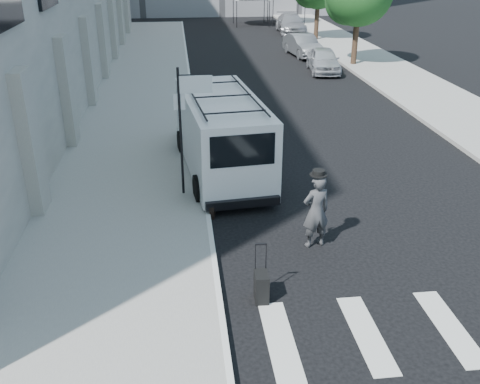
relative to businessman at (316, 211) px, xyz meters
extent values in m
plane|color=black|center=(-0.40, -0.21, -0.90)|extent=(120.00, 120.00, 0.00)
cube|color=gray|center=(-4.65, 15.79, -0.83)|extent=(4.50, 48.00, 0.15)
cube|color=gray|center=(8.60, 19.79, -0.83)|extent=(4.00, 56.00, 0.15)
cylinder|color=black|center=(-3.00, 2.99, 1.00)|extent=(0.07, 0.07, 3.50)
cube|color=white|center=(-3.00, 3.01, 1.85)|extent=(0.30, 0.03, 0.42)
cube|color=white|center=(-2.55, 2.99, 2.30)|extent=(0.85, 0.06, 0.45)
cylinder|color=black|center=(7.20, 19.79, 0.50)|extent=(0.32, 0.32, 2.80)
sphere|color=#133D18|center=(6.80, 20.39, 2.66)|extent=(2.66, 2.66, 2.66)
cylinder|color=black|center=(7.20, 28.79, 0.50)|extent=(0.32, 0.32, 2.80)
cylinder|color=black|center=(2.20, 36.39, 0.20)|extent=(0.06, 0.06, 2.20)
cylinder|color=black|center=(5.00, 36.39, 0.20)|extent=(0.06, 0.06, 2.20)
cylinder|color=black|center=(2.20, 39.19, 0.20)|extent=(0.06, 0.06, 2.20)
cylinder|color=black|center=(5.00, 39.19, 0.20)|extent=(0.06, 0.06, 2.20)
cylinder|color=black|center=(5.40, 36.89, 0.20)|extent=(0.06, 0.06, 2.20)
cylinder|color=black|center=(8.20, 36.89, 0.20)|extent=(0.06, 0.06, 2.20)
cylinder|color=black|center=(5.40, 39.69, 0.20)|extent=(0.06, 0.06, 2.20)
cylinder|color=black|center=(8.20, 39.69, 0.20)|extent=(0.06, 0.06, 2.20)
imported|color=#3D3D40|center=(0.00, 0.00, 0.00)|extent=(0.74, 0.57, 1.81)
cube|color=black|center=(-2.27, 1.79, -0.73)|extent=(0.19, 0.45, 0.34)
cube|color=black|center=(-1.56, -1.97, -0.59)|extent=(0.28, 0.43, 0.62)
cylinder|color=black|center=(-1.66, -1.77, -0.02)|extent=(0.02, 0.02, 0.59)
cylinder|color=black|center=(-1.45, -1.78, -0.02)|extent=(0.02, 0.02, 0.59)
cube|color=black|center=(-1.56, -1.77, 0.27)|extent=(0.24, 0.04, 0.03)
cube|color=white|center=(-1.77, 4.63, 0.39)|extent=(2.66, 5.82, 2.19)
cube|color=white|center=(-2.08, 7.70, -0.12)|extent=(2.07, 1.14, 1.15)
cube|color=black|center=(-1.48, 1.85, 0.87)|extent=(1.67, 0.25, 0.84)
cylinder|color=black|center=(-2.96, 6.51, -0.51)|extent=(0.37, 0.82, 0.79)
cylinder|color=black|center=(-0.99, 6.71, -0.51)|extent=(0.37, 0.82, 0.79)
cylinder|color=black|center=(-2.56, 2.66, -0.51)|extent=(0.37, 0.82, 0.79)
cylinder|color=black|center=(-0.59, 2.86, -0.51)|extent=(0.37, 0.82, 0.79)
imported|color=#AEB0B7|center=(5.04, 18.45, -0.24)|extent=(1.97, 4.03, 1.32)
imported|color=#53565A|center=(4.95, 23.22, -0.23)|extent=(1.92, 4.21, 1.34)
imported|color=gray|center=(6.16, 32.96, -0.18)|extent=(2.29, 5.06, 1.44)
camera|label=1|loc=(-3.00, -10.66, 5.56)|focal=40.00mm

